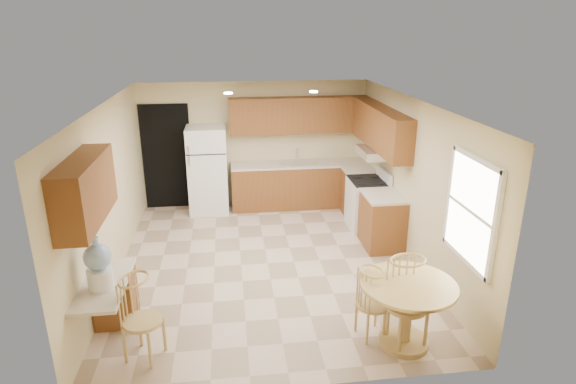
{
  "coord_description": "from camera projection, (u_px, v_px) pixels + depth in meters",
  "views": [
    {
      "loc": [
        -0.54,
        -6.72,
        3.54
      ],
      "look_at": [
        0.36,
        0.3,
        1.06
      ],
      "focal_mm": 30.0,
      "sensor_mm": 36.0,
      "label": 1
    }
  ],
  "objects": [
    {
      "name": "base_cab_back",
      "position": [
        300.0,
        186.0,
        9.78
      ],
      "size": [
        2.75,
        0.6,
        0.87
      ],
      "primitive_type": "cube",
      "color": "brown",
      "rests_on": "floor"
    },
    {
      "name": "dining_table",
      "position": [
        407.0,
        305.0,
        5.46
      ],
      "size": [
        1.08,
        1.08,
        0.8
      ],
      "rotation": [
        0.0,
        0.0,
        -0.17
      ],
      "color": "tan",
      "rests_on": "floor"
    },
    {
      "name": "can_light_b",
      "position": [
        313.0,
        92.0,
        7.94
      ],
      "size": [
        0.14,
        0.14,
        0.02
      ],
      "primitive_type": "cylinder",
      "color": "white",
      "rests_on": "ceiling"
    },
    {
      "name": "desk_pedestal",
      "position": [
        115.0,
        297.0,
        5.93
      ],
      "size": [
        0.48,
        0.42,
        0.72
      ],
      "primitive_type": "cube",
      "color": "brown",
      "rests_on": "floor"
    },
    {
      "name": "can_light_a",
      "position": [
        228.0,
        93.0,
        7.77
      ],
      "size": [
        0.14,
        0.14,
        0.02
      ],
      "primitive_type": "cylinder",
      "color": "white",
      "rests_on": "ceiling"
    },
    {
      "name": "upper_cab_right",
      "position": [
        380.0,
        128.0,
        8.3
      ],
      "size": [
        0.33,
        2.42,
        0.7
      ],
      "primitive_type": "cube",
      "color": "brown",
      "rests_on": "wall_right"
    },
    {
      "name": "doorway",
      "position": [
        167.0,
        157.0,
        9.53
      ],
      "size": [
        0.9,
        0.02,
        2.1
      ],
      "primitive_type": "cube",
      "color": "black",
      "rests_on": "floor"
    },
    {
      "name": "base_cab_right_a",
      "position": [
        359.0,
        193.0,
        9.35
      ],
      "size": [
        0.6,
        0.59,
        0.87
      ],
      "primitive_type": "cube",
      "color": "brown",
      "rests_on": "floor"
    },
    {
      "name": "wall_left",
      "position": [
        109.0,
        194.0,
        6.84
      ],
      "size": [
        0.02,
        5.5,
        2.5
      ],
      "primitive_type": "cube",
      "color": "#CCBA89",
      "rests_on": "floor"
    },
    {
      "name": "stove",
      "position": [
        367.0,
        203.0,
        8.71
      ],
      "size": [
        0.65,
        0.76,
        1.09
      ],
      "color": "white",
      "rests_on": "floor"
    },
    {
      "name": "counter_right_b",
      "position": [
        384.0,
        196.0,
        7.84
      ],
      "size": [
        0.63,
        0.8,
        0.04
      ],
      "primitive_type": "cube",
      "color": "beige",
      "rests_on": "base_cab_right_b"
    },
    {
      "name": "wall_back",
      "position": [
        255.0,
        144.0,
        9.69
      ],
      "size": [
        4.5,
        0.02,
        2.5
      ],
      "primitive_type": "cube",
      "color": "#CCBA89",
      "rests_on": "floor"
    },
    {
      "name": "upper_cab_left",
      "position": [
        85.0,
        190.0,
        5.16
      ],
      "size": [
        0.33,
        1.4,
        0.7
      ],
      "primitive_type": "cube",
      "color": "brown",
      "rests_on": "wall_left"
    },
    {
      "name": "counter_right_a",
      "position": [
        360.0,
        170.0,
        9.2
      ],
      "size": [
        0.63,
        0.59,
        0.04
      ],
      "primitive_type": "cube",
      "color": "beige",
      "rests_on": "base_cab_right_a"
    },
    {
      "name": "floor",
      "position": [
        268.0,
        263.0,
        7.52
      ],
      "size": [
        5.5,
        5.5,
        0.0
      ],
      "primitive_type": "plane",
      "color": "#CBAE93",
      "rests_on": "ground"
    },
    {
      "name": "counter_back",
      "position": [
        300.0,
        164.0,
        9.63
      ],
      "size": [
        2.75,
        0.63,
        0.04
      ],
      "primitive_type": "cube",
      "color": "beige",
      "rests_on": "base_cab_back"
    },
    {
      "name": "refrigerator",
      "position": [
        208.0,
        170.0,
        9.38
      ],
      "size": [
        0.75,
        0.73,
        1.7
      ],
      "color": "white",
      "rests_on": "floor"
    },
    {
      "name": "upper_cab_back",
      "position": [
        299.0,
        115.0,
        9.44
      ],
      "size": [
        2.75,
        0.33,
        0.7
      ],
      "primitive_type": "cube",
      "color": "brown",
      "rests_on": "wall_back"
    },
    {
      "name": "chair_desk",
      "position": [
        140.0,
        316.0,
        5.14
      ],
      "size": [
        0.43,
        0.56,
        0.97
      ],
      "rotation": [
        0.0,
        0.0,
        -1.97
      ],
      "color": "tan",
      "rests_on": "floor"
    },
    {
      "name": "sink",
      "position": [
        299.0,
        163.0,
        9.62
      ],
      "size": [
        0.78,
        0.44,
        0.01
      ],
      "primitive_type": "cube",
      "color": "silver",
      "rests_on": "counter_back"
    },
    {
      "name": "chair_table_a",
      "position": [
        375.0,
        300.0,
        5.55
      ],
      "size": [
        0.38,
        0.5,
        0.87
      ],
      "rotation": [
        0.0,
        0.0,
        -1.33
      ],
      "color": "tan",
      "rests_on": "floor"
    },
    {
      "name": "wall_front",
      "position": [
        291.0,
        281.0,
        4.54
      ],
      "size": [
        4.5,
        0.02,
        2.5
      ],
      "primitive_type": "cube",
      "color": "#CCBA89",
      "rests_on": "floor"
    },
    {
      "name": "desk_top",
      "position": [
        104.0,
        285.0,
        5.44
      ],
      "size": [
        0.5,
        1.2,
        0.04
      ],
      "primitive_type": "cube",
      "color": "beige",
      "rests_on": "desk_pedestal"
    },
    {
      "name": "wall_right",
      "position": [
        412.0,
        182.0,
        7.38
      ],
      "size": [
        0.02,
        5.5,
        2.5
      ],
      "primitive_type": "cube",
      "color": "#CCBA89",
      "rests_on": "floor"
    },
    {
      "name": "chair_table_b",
      "position": [
        411.0,
        300.0,
        5.32
      ],
      "size": [
        0.47,
        0.49,
        1.06
      ],
      "rotation": [
        0.0,
        0.0,
        3.36
      ],
      "color": "tan",
      "rests_on": "floor"
    },
    {
      "name": "ceiling",
      "position": [
        265.0,
        103.0,
        6.7
      ],
      "size": [
        4.5,
        5.5,
        0.02
      ],
      "primitive_type": "cube",
      "color": "white",
      "rests_on": "wall_back"
    },
    {
      "name": "window",
      "position": [
        471.0,
        210.0,
        5.57
      ],
      "size": [
        0.06,
        1.12,
        1.3
      ],
      "color": "white",
      "rests_on": "wall_right"
    },
    {
      "name": "base_cab_right_b",
      "position": [
        382.0,
        222.0,
        7.99
      ],
      "size": [
        0.6,
        0.8,
        0.87
      ],
      "primitive_type": "cube",
      "color": "brown",
      "rests_on": "floor"
    },
    {
      "name": "water_crock",
      "position": [
        99.0,
        265.0,
        5.25
      ],
      "size": [
        0.3,
        0.3,
        0.61
      ],
      "color": "white",
      "rests_on": "desk_top"
    },
    {
      "name": "range_hood",
      "position": [
        375.0,
        152.0,
        8.4
      ],
      "size": [
        0.5,
        0.76,
        0.14
      ],
      "primitive_type": "cube",
      "color": "silver",
      "rests_on": "upper_cab_right"
    }
  ]
}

